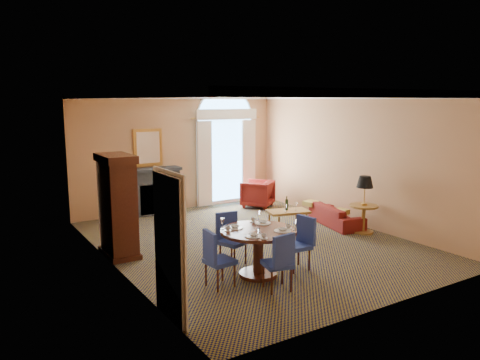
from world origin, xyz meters
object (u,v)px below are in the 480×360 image
coffee_table (288,212)px  armoire (118,207)px  armchair (257,194)px  dining_table (258,242)px  sofa (336,215)px  side_table (364,198)px

coffee_table → armoire: bearing=-170.2°
armchair → dining_table: bearing=18.0°
dining_table → sofa: size_ratio=0.80×
dining_table → sofa: bearing=26.8°
armoire → sofa: (5.27, -0.60, -0.73)m
armoire → coffee_table: armoire is taller
sofa → side_table: bearing=-163.9°
armchair → coffee_table: coffee_table is taller
sofa → armchair: armchair is taller
armoire → dining_table: armoire is taller
armoire → coffee_table: 4.00m
armoire → armchair: armoire is taller
coffee_table → side_table: side_table is taller
sofa → armchair: 2.76m
sofa → coffee_table: (-1.32, 0.23, 0.20)m
armoire → sofa: size_ratio=1.20×
dining_table → side_table: side_table is taller
coffee_table → side_table: 1.78m
sofa → side_table: side_table is taller
armchair → sofa: bearing=63.0°
dining_table → armchair: 5.43m
coffee_table → sofa: bearing=5.1°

